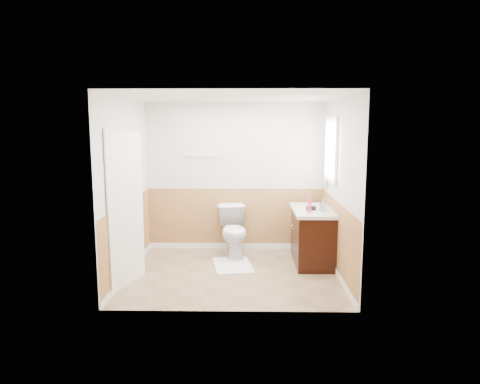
{
  "coord_description": "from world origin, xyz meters",
  "views": [
    {
      "loc": [
        0.21,
        -6.04,
        2.12
      ],
      "look_at": [
        0.1,
        0.25,
        1.15
      ],
      "focal_mm": 32.69,
      "sensor_mm": 36.0,
      "label": 1
    }
  ],
  "objects_px": {
    "bath_mat": "(233,265)",
    "vanity_cabinet": "(312,237)",
    "toilet": "(234,232)",
    "soap_dispenser": "(323,205)",
    "lotion_bottle": "(310,205)"
  },
  "relations": [
    {
      "from": "toilet",
      "to": "soap_dispenser",
      "type": "xyz_separation_m",
      "value": [
        1.34,
        -0.45,
        0.53
      ]
    },
    {
      "from": "bath_mat",
      "to": "vanity_cabinet",
      "type": "relative_size",
      "value": 0.73
    },
    {
      "from": "soap_dispenser",
      "to": "toilet",
      "type": "bearing_deg",
      "value": 161.34
    },
    {
      "from": "toilet",
      "to": "vanity_cabinet",
      "type": "bearing_deg",
      "value": -24.09
    },
    {
      "from": "soap_dispenser",
      "to": "lotion_bottle",
      "type": "bearing_deg",
      "value": -140.53
    },
    {
      "from": "lotion_bottle",
      "to": "soap_dispenser",
      "type": "height_order",
      "value": "lotion_bottle"
    },
    {
      "from": "vanity_cabinet",
      "to": "lotion_bottle",
      "type": "distance_m",
      "value": 0.65
    },
    {
      "from": "lotion_bottle",
      "to": "soap_dispenser",
      "type": "distance_m",
      "value": 0.29
    },
    {
      "from": "lotion_bottle",
      "to": "soap_dispenser",
      "type": "xyz_separation_m",
      "value": [
        0.22,
        0.18,
        -0.02
      ]
    },
    {
      "from": "bath_mat",
      "to": "soap_dispenser",
      "type": "relative_size",
      "value": 4.49
    },
    {
      "from": "bath_mat",
      "to": "soap_dispenser",
      "type": "bearing_deg",
      "value": 2.41
    },
    {
      "from": "vanity_cabinet",
      "to": "lotion_bottle",
      "type": "height_order",
      "value": "lotion_bottle"
    },
    {
      "from": "lotion_bottle",
      "to": "vanity_cabinet",
      "type": "bearing_deg",
      "value": 72.56
    },
    {
      "from": "toilet",
      "to": "bath_mat",
      "type": "bearing_deg",
      "value": -99.58
    },
    {
      "from": "toilet",
      "to": "soap_dispenser",
      "type": "distance_m",
      "value": 1.52
    }
  ]
}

